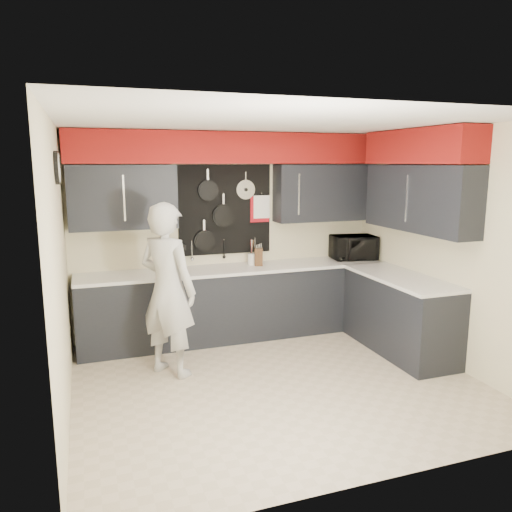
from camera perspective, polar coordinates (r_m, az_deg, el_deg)
name	(u,v)px	position (r m, az deg, el deg)	size (l,w,h in m)	color
ground	(277,382)	(5.30, 2.40, -14.20)	(4.00, 4.00, 0.00)	#C1B196
back_wall_assembly	(232,180)	(6.33, -2.75, 8.68)	(4.00, 0.36, 2.60)	beige
right_wall_assembly	(423,188)	(5.97, 18.51, 7.38)	(0.36, 3.50, 2.60)	beige
left_wall_assembly	(60,269)	(4.58, -21.47, -1.34)	(0.05, 3.50, 2.60)	beige
base_cabinets	(281,306)	(6.29, 2.82, -5.68)	(3.95, 2.20, 0.92)	black
microwave	(353,247)	(6.95, 11.05, 0.97)	(0.58, 0.39, 0.32)	black
knife_block	(259,257)	(6.39, 0.29, -0.11)	(0.10, 0.10, 0.22)	#3E1F13
utensil_crock	(252,259)	(6.45, -0.45, -0.36)	(0.12, 0.12, 0.15)	white
coffee_maker	(176,257)	(6.16, -9.08, -0.11)	(0.19, 0.23, 0.33)	black
person	(168,290)	(5.29, -10.05, -3.85)	(0.67, 0.44, 1.84)	#ADACAA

